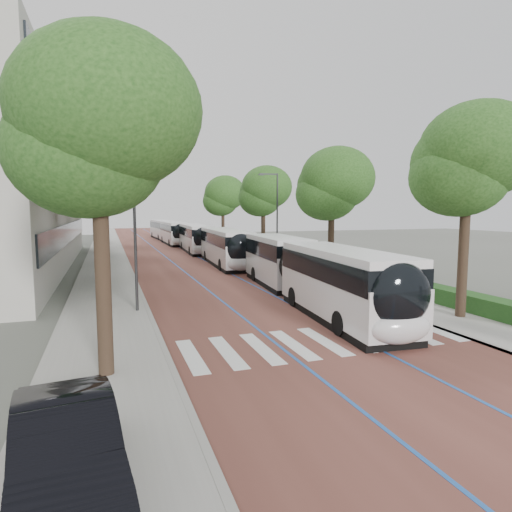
{
  "coord_description": "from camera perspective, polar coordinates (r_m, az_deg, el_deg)",
  "views": [
    {
      "loc": [
        -7.34,
        -12.91,
        4.91
      ],
      "look_at": [
        0.37,
        9.21,
        2.4
      ],
      "focal_mm": 30.0,
      "sensor_mm": 36.0,
      "label": 1
    }
  ],
  "objects": [
    {
      "name": "lane_line_left",
      "position": [
        53.45,
        -12.97,
        0.71
      ],
      "size": [
        0.12,
        126.0,
        0.01
      ],
      "primitive_type": "cube",
      "color": "#2156A9",
      "rests_on": "road"
    },
    {
      "name": "parked_car",
      "position": [
        8.55,
        -23.97,
        -22.39
      ],
      "size": [
        2.21,
        4.89,
        1.56
      ],
      "primitive_type": "imported",
      "rotation": [
        0.0,
        0.0,
        0.12
      ],
      "color": "black",
      "rests_on": "sidewalk_left"
    },
    {
      "name": "ground",
      "position": [
        15.64,
        10.1,
        -12.27
      ],
      "size": [
        160.0,
        160.0,
        0.0
      ],
      "primitive_type": "plane",
      "color": "#51544C",
      "rests_on": "ground"
    },
    {
      "name": "road",
      "position": [
        53.64,
        -11.27,
        0.75
      ],
      "size": [
        11.0,
        140.0,
        0.02
      ],
      "primitive_type": "cube",
      "color": "#552D26",
      "rests_on": "ground"
    },
    {
      "name": "bus_queued_2",
      "position": [
        62.92,
        -10.82,
        3.01
      ],
      "size": [
        2.61,
        12.41,
        3.2
      ],
      "rotation": [
        0.0,
        0.0,
        0.01
      ],
      "color": "silver",
      "rests_on": "ground"
    },
    {
      "name": "kerb_left",
      "position": [
        53.16,
        -17.26,
        0.6
      ],
      "size": [
        0.2,
        140.0,
        0.14
      ],
      "primitive_type": "cube",
      "color": "gray",
      "rests_on": "ground"
    },
    {
      "name": "trees_left",
      "position": [
        40.16,
        -19.67,
        9.05
      ],
      "size": [
        6.46,
        60.53,
        10.1
      ],
      "color": "black",
      "rests_on": "ground"
    },
    {
      "name": "zebra_crossing",
      "position": [
        16.56,
        8.99,
        -11.11
      ],
      "size": [
        10.55,
        3.6,
        0.01
      ],
      "color": "silver",
      "rests_on": "ground"
    },
    {
      "name": "bus_queued_1",
      "position": [
        50.64,
        -7.97,
        2.33
      ],
      "size": [
        3.12,
        12.51,
        3.2
      ],
      "rotation": [
        0.0,
        0.0,
        -0.05
      ],
      "color": "silver",
      "rests_on": "ground"
    },
    {
      "name": "lamp_post_left",
      "position": [
        20.96,
        -15.85,
        3.72
      ],
      "size": [
        0.14,
        0.14,
        8.0
      ],
      "primitive_type": "cylinder",
      "color": "#2F3032",
      "rests_on": "sidewalk_left"
    },
    {
      "name": "trees_right",
      "position": [
        39.8,
        3.04,
        8.6
      ],
      "size": [
        5.61,
        47.29,
        9.03
      ],
      "color": "black",
      "rests_on": "ground"
    },
    {
      "name": "streetlight_far",
      "position": [
        37.6,
        2.59,
        5.97
      ],
      "size": [
        1.82,
        0.2,
        8.0
      ],
      "color": "#2F3032",
      "rests_on": "sidewalk_right"
    },
    {
      "name": "bus_queued_0",
      "position": [
        38.03,
        -3.96,
        1.14
      ],
      "size": [
        3.17,
        12.51,
        3.2
      ],
      "rotation": [
        0.0,
        0.0,
        -0.05
      ],
      "color": "silver",
      "rests_on": "ground"
    },
    {
      "name": "lane_line_right",
      "position": [
        53.88,
        -9.59,
        0.82
      ],
      "size": [
        0.12,
        126.0,
        0.01
      ],
      "primitive_type": "cube",
      "color": "#2156A9",
      "rests_on": "road"
    },
    {
      "name": "kerb_right",
      "position": [
        54.69,
        -5.45,
        0.99
      ],
      "size": [
        0.2,
        140.0,
        0.14
      ],
      "primitive_type": "cube",
      "color": "gray",
      "rests_on": "ground"
    },
    {
      "name": "sidewalk_right",
      "position": [
        55.17,
        -3.54,
        1.05
      ],
      "size": [
        4.0,
        140.0,
        0.12
      ],
      "primitive_type": "cube",
      "color": "gray",
      "rests_on": "ground"
    },
    {
      "name": "lead_bus",
      "position": [
        22.96,
        7.15,
        -2.15
      ],
      "size": [
        3.97,
        18.54,
        3.2
      ],
      "rotation": [
        0.0,
        0.0,
        -0.08
      ],
      "color": "black",
      "rests_on": "ground"
    },
    {
      "name": "bus_queued_3",
      "position": [
        75.6,
        -12.35,
        3.48
      ],
      "size": [
        2.99,
        12.48,
        3.2
      ],
      "rotation": [
        0.0,
        0.0,
        0.04
      ],
      "color": "silver",
      "rests_on": "ground"
    },
    {
      "name": "sidewalk_left",
      "position": [
        53.13,
        -19.31,
        0.53
      ],
      "size": [
        4.0,
        140.0,
        0.12
      ],
      "primitive_type": "cube",
      "color": "gray",
      "rests_on": "ground"
    }
  ]
}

